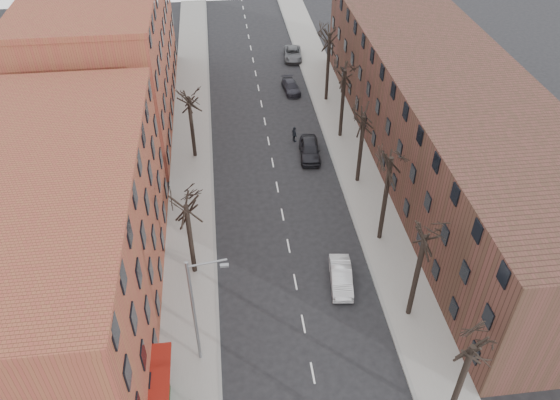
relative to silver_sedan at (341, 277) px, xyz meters
name	(u,v)px	position (x,y,z in m)	size (l,w,h in m)	color
sidewalk_left	(191,151)	(-11.38, 19.54, -0.65)	(4.00, 90.00, 0.15)	gray
sidewalk_right	(346,140)	(4.62, 19.54, -0.65)	(4.00, 90.00, 0.15)	gray
building_left_near	(56,252)	(-19.38, -0.46, 5.28)	(12.00, 26.00, 12.00)	brown
building_left_far	(109,53)	(-19.38, 28.54, 6.28)	(12.00, 28.00, 14.00)	brown
building_right	(445,119)	(12.62, 14.54, 4.28)	(12.00, 50.00, 10.00)	#4A2922
tree_right_b	(408,314)	(4.22, -3.46, -0.72)	(5.20, 5.20, 10.80)	black
tree_right_c	(379,238)	(4.22, 4.54, -0.72)	(5.20, 5.20, 11.60)	black
tree_right_d	(357,181)	(4.22, 12.54, -0.72)	(5.20, 5.20, 10.00)	black
tree_right_e	(340,136)	(4.22, 20.54, -0.72)	(5.20, 5.20, 10.80)	black
tree_right_f	(326,100)	(4.22, 28.54, -0.72)	(5.20, 5.20, 11.60)	black
tree_left_a	(195,272)	(-10.98, 2.54, -0.72)	(5.20, 5.20, 9.50)	black
tree_left_b	(195,156)	(-10.98, 18.54, -0.72)	(5.20, 5.20, 9.50)	black
streetlight	(196,309)	(-10.41, -5.46, 4.29)	(2.45, 0.22, 9.03)	slate
silver_sedan	(341,277)	(0.00, 0.00, 0.00)	(1.53, 4.39, 1.45)	silver
parked_car_near	(310,149)	(0.42, 17.20, 0.10)	(1.96, 4.86, 1.66)	black
parked_car_mid	(291,87)	(0.42, 31.17, -0.11)	(1.71, 4.20, 1.22)	black
parked_car_far	(293,54)	(1.92, 40.37, -0.04)	(2.26, 4.90, 1.36)	#505257
pedestrian_crossing	(294,134)	(-0.73, 20.14, 0.13)	(1.01, 0.42, 1.72)	black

